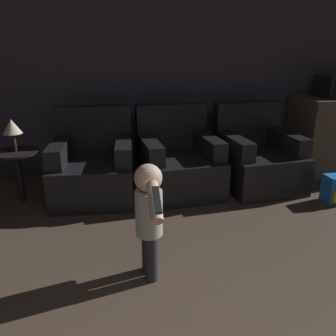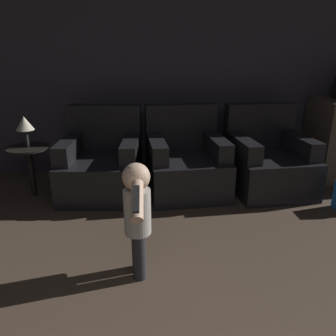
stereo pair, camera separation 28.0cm
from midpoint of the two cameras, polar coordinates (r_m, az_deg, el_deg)
The scene contains 7 objects.
wall_back at distance 4.12m, azimuth 1.91°, elevation 17.19°, with size 8.40×0.05×2.60m.
armchair_left at distance 3.60m, azimuth -9.19°, elevation 0.58°, with size 0.85×0.92×0.92m.
armchair_middle at distance 3.62m, azimuth 5.28°, elevation 0.85°, with size 0.89×0.95×0.92m.
armchair_right at distance 3.86m, azimuth 18.89°, elevation 1.06°, with size 0.89×0.95×0.92m.
person_toddler at distance 2.15m, azimuth -1.65°, elevation -7.78°, with size 0.18×0.56×0.82m.
side_table at distance 3.66m, azimuth -21.04°, elevation 1.95°, with size 0.44×0.44×0.54m.
lamp at distance 3.58m, azimuth -21.70°, elevation 7.12°, with size 0.18×0.18×0.32m.
Camera 2 is at (-0.22, 0.38, 1.47)m, focal length 35.00 mm.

